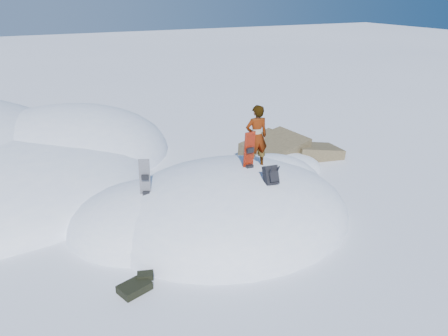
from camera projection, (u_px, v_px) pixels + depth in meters
name	position (u px, v px, depth m)	size (l,w,h in m)	color
ground	(230.00, 217.00, 12.43)	(120.00, 120.00, 0.00)	white
snow_mound	(221.00, 215.00, 12.56)	(8.00, 6.00, 3.00)	white
rock_outcrop	(283.00, 161.00, 16.43)	(4.68, 4.41, 1.68)	brown
snowboard_red	(249.00, 160.00, 11.97)	(0.33, 0.23, 1.69)	red
snowboard_dark	(145.00, 187.00, 11.28)	(0.32, 0.28, 1.51)	black
backpack	(271.00, 175.00, 11.23)	(0.39, 0.49, 0.58)	black
gear_pile	(136.00, 286.00, 9.38)	(0.89, 0.69, 0.23)	black
person	(256.00, 137.00, 11.99)	(0.65, 0.43, 1.78)	slate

